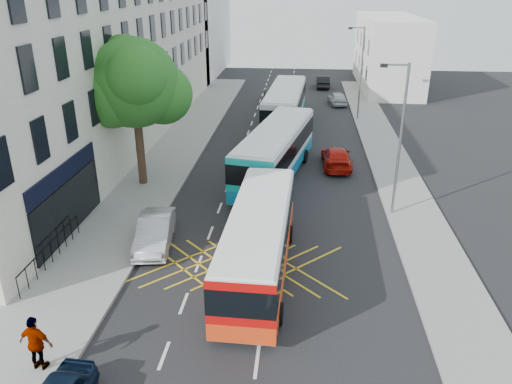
% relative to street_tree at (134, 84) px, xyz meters
% --- Properties ---
extents(ground, '(120.00, 120.00, 0.00)m').
position_rel_street_tree_xyz_m(ground, '(8.51, -14.97, -6.29)').
color(ground, black).
rests_on(ground, ground).
extents(pavement_left, '(5.00, 70.00, 0.15)m').
position_rel_street_tree_xyz_m(pavement_left, '(0.01, 0.03, -6.22)').
color(pavement_left, gray).
rests_on(pavement_left, ground).
extents(pavement_right, '(3.00, 70.00, 0.15)m').
position_rel_street_tree_xyz_m(pavement_right, '(16.01, 0.03, -6.22)').
color(pavement_right, gray).
rests_on(pavement_right, ground).
extents(terrace_main, '(8.30, 45.00, 13.50)m').
position_rel_street_tree_xyz_m(terrace_main, '(-5.49, 9.52, 0.46)').
color(terrace_main, beige).
rests_on(terrace_main, ground).
extents(terrace_far, '(8.00, 20.00, 10.00)m').
position_rel_street_tree_xyz_m(terrace_far, '(-5.49, 40.03, -1.29)').
color(terrace_far, silver).
rests_on(terrace_far, ground).
extents(building_right, '(6.00, 18.00, 8.00)m').
position_rel_street_tree_xyz_m(building_right, '(19.51, 33.03, -2.29)').
color(building_right, silver).
rests_on(building_right, ground).
extents(street_tree, '(6.30, 5.70, 8.80)m').
position_rel_street_tree_xyz_m(street_tree, '(0.00, 0.00, 0.00)').
color(street_tree, '#382619').
rests_on(street_tree, pavement_left).
extents(lamp_near, '(1.45, 0.15, 8.00)m').
position_rel_street_tree_xyz_m(lamp_near, '(14.71, -2.97, -1.68)').
color(lamp_near, slate).
rests_on(lamp_near, pavement_right).
extents(lamp_far, '(1.45, 0.15, 8.00)m').
position_rel_street_tree_xyz_m(lamp_far, '(14.71, 17.03, -1.68)').
color(lamp_far, slate).
rests_on(lamp_far, pavement_right).
extents(railings, '(0.08, 5.60, 1.14)m').
position_rel_street_tree_xyz_m(railings, '(-1.19, -9.67, -5.57)').
color(railings, black).
rests_on(railings, pavement_left).
extents(bus_near, '(2.85, 10.54, 2.94)m').
position_rel_street_tree_xyz_m(bus_near, '(8.07, -9.34, -4.74)').
color(bus_near, silver).
rests_on(bus_near, ground).
extents(bus_mid, '(4.85, 11.97, 3.28)m').
position_rel_street_tree_xyz_m(bus_mid, '(8.14, 2.17, -4.56)').
color(bus_mid, silver).
rests_on(bus_mid, ground).
extents(bus_far, '(3.49, 12.12, 3.37)m').
position_rel_street_tree_xyz_m(bus_far, '(8.27, 14.43, -4.52)').
color(bus_far, silver).
rests_on(bus_far, ground).
extents(parked_car_silver, '(2.10, 4.56, 1.45)m').
position_rel_street_tree_xyz_m(parked_car_silver, '(2.91, -7.45, -5.57)').
color(parked_car_silver, '#ADAEB5').
rests_on(parked_car_silver, ground).
extents(red_hatchback, '(2.02, 4.72, 1.36)m').
position_rel_street_tree_xyz_m(red_hatchback, '(12.19, 4.43, -5.61)').
color(red_hatchback, '#AC1007').
rests_on(red_hatchback, ground).
extents(distant_car_grey, '(3.08, 5.68, 1.51)m').
position_rel_street_tree_xyz_m(distant_car_grey, '(7.11, 23.15, -5.54)').
color(distant_car_grey, '#45484E').
rests_on(distant_car_grey, ground).
extents(distant_car_silver, '(2.03, 3.98, 1.30)m').
position_rel_street_tree_xyz_m(distant_car_silver, '(13.30, 23.01, -5.64)').
color(distant_car_silver, '#B4B6BC').
rests_on(distant_car_silver, ground).
extents(distant_car_dark, '(1.51, 4.24, 1.39)m').
position_rel_street_tree_xyz_m(distant_car_dark, '(12.10, 31.70, -5.59)').
color(distant_car_dark, black).
rests_on(distant_car_dark, ground).
extents(pedestrian_far, '(1.21, 0.63, 1.98)m').
position_rel_street_tree_xyz_m(pedestrian_far, '(1.51, -16.05, -5.15)').
color(pedestrian_far, gray).
rests_on(pedestrian_far, pavement_left).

